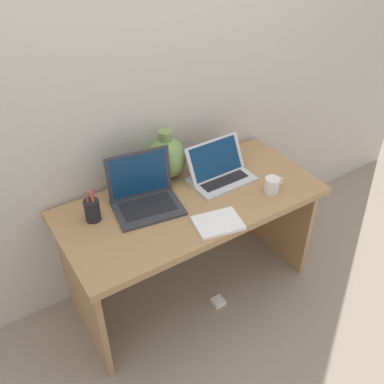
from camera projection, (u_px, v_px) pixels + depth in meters
name	position (u px, v px, depth m)	size (l,w,h in m)	color
ground_plane	(192.00, 288.00, 2.70)	(6.00, 6.00, 0.00)	gray
back_wall	(154.00, 87.00, 2.22)	(4.40, 0.04, 2.40)	beige
desk	(192.00, 221.00, 2.37)	(1.41, 0.65, 0.70)	#AD7F51
laptop_left	(144.00, 192.00, 2.21)	(0.37, 0.31, 0.27)	#333338
laptop_right	(219.00, 170.00, 2.40)	(0.35, 0.24, 0.21)	silver
green_vase	(166.00, 157.00, 2.38)	(0.22, 0.22, 0.29)	#75934C
notebook_stack	(217.00, 223.00, 2.11)	(0.23, 0.17, 0.02)	white
coffee_mug	(272.00, 185.00, 2.31)	(0.12, 0.08, 0.09)	white
pen_cup	(92.00, 210.00, 2.11)	(0.08, 0.08, 0.19)	black
power_brick	(218.00, 302.00, 2.59)	(0.07, 0.07, 0.03)	white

